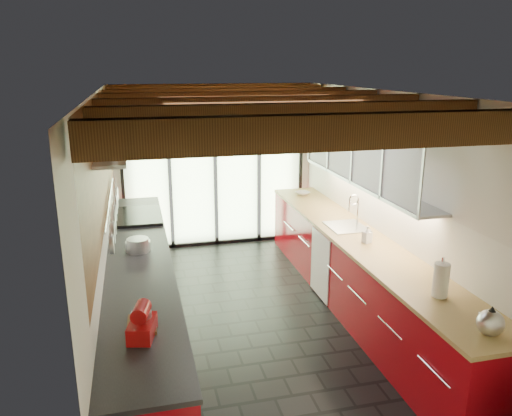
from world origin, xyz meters
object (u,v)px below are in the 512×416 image
at_px(soap_bottle, 367,235).
at_px(bowl, 303,193).
at_px(stand_mixer, 142,323).
at_px(paper_towel, 441,280).
at_px(kettle, 491,321).

distance_m(soap_bottle, bowl, 2.25).
relative_size(stand_mixer, paper_towel, 0.92).
xyz_separation_m(stand_mixer, kettle, (2.54, -0.59, -0.00)).
bearing_deg(kettle, soap_bottle, 90.00).
distance_m(stand_mixer, kettle, 2.61).
height_order(kettle, bowl, kettle).
bearing_deg(paper_towel, kettle, -90.00).
distance_m(paper_towel, soap_bottle, 1.43).
relative_size(kettle, soap_bottle, 1.43).
xyz_separation_m(soap_bottle, bowl, (0.00, 2.25, -0.07)).
height_order(stand_mixer, bowl, stand_mixer).
height_order(kettle, soap_bottle, kettle).
relative_size(stand_mixer, bowl, 1.60).
bearing_deg(bowl, paper_towel, -90.00).
distance_m(stand_mixer, soap_bottle, 2.94).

